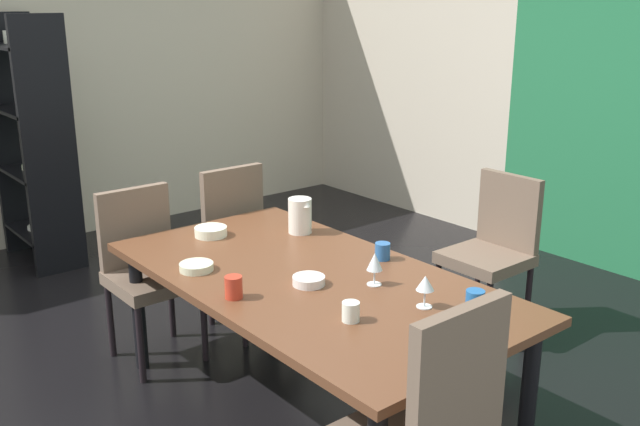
{
  "coord_description": "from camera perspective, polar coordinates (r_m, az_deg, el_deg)",
  "views": [
    {
      "loc": [
        3.09,
        -2.06,
        1.95
      ],
      "look_at": [
        0.27,
        0.24,
        0.85
      ],
      "focal_mm": 40.0,
      "sensor_mm": 36.0,
      "label": 1
    }
  ],
  "objects": [
    {
      "name": "wine_glass_west",
      "position": [
        2.99,
        8.47,
        -5.63
      ],
      "size": [
        0.08,
        0.08,
        0.14
      ],
      "color": "silver",
      "rests_on": "dining_table"
    },
    {
      "name": "ground_plane",
      "position": [
        4.2,
        -4.93,
        -11.08
      ],
      "size": [
        5.7,
        5.68,
        0.02
      ],
      "primitive_type": "cube",
      "color": "black"
    },
    {
      "name": "cup_left",
      "position": [
        3.52,
        5.02,
        -3.07
      ],
      "size": [
        0.08,
        0.08,
        0.08
      ],
      "primitive_type": "cylinder",
      "color": "#275A9B",
      "rests_on": "dining_table"
    },
    {
      "name": "chair_head_far",
      "position": [
        4.37,
        13.77,
        -2.47
      ],
      "size": [
        0.44,
        0.45,
        0.95
      ],
      "rotation": [
        0.0,
        0.0,
        3.14
      ],
      "color": "brown",
      "rests_on": "ground_plane"
    },
    {
      "name": "chair_left_near",
      "position": [
        4.06,
        -13.7,
        -3.99
      ],
      "size": [
        0.44,
        0.44,
        0.95
      ],
      "rotation": [
        0.0,
        0.0,
        -1.57
      ],
      "color": "brown",
      "rests_on": "ground_plane"
    },
    {
      "name": "display_shelf",
      "position": [
        5.74,
        -22.02,
        5.48
      ],
      "size": [
        0.76,
        0.38,
        1.85
      ],
      "color": "black",
      "rests_on": "ground_plane"
    },
    {
      "name": "back_panel_interior",
      "position": [
        6.79,
        6.78,
        11.36
      ],
      "size": [
        2.47,
        0.1,
        2.64
      ],
      "primitive_type": "cube",
      "color": "beige",
      "rests_on": "ground_plane"
    },
    {
      "name": "cup_corner",
      "position": [
        3.09,
        -6.93,
        -5.91
      ],
      "size": [
        0.08,
        0.08,
        0.1
      ],
      "primitive_type": "cylinder",
      "color": "red",
      "rests_on": "dining_table"
    },
    {
      "name": "cup_rear",
      "position": [
        3.02,
        12.3,
        -6.85
      ],
      "size": [
        0.08,
        0.08,
        0.09
      ],
      "primitive_type": "cylinder",
      "color": "#1D589E",
      "rests_on": "dining_table"
    },
    {
      "name": "wine_glass_south",
      "position": [
        3.19,
        4.4,
        -3.97
      ],
      "size": [
        0.07,
        0.07,
        0.15
      ],
      "color": "silver",
      "rests_on": "dining_table"
    },
    {
      "name": "chair_left_far",
      "position": [
        4.35,
        -6.05,
        -2.07
      ],
      "size": [
        0.44,
        0.44,
        0.97
      ],
      "rotation": [
        0.0,
        0.0,
        -1.57
      ],
      "color": "brown",
      "rests_on": "ground_plane"
    },
    {
      "name": "serving_bowl_center",
      "position": [
        3.21,
        -0.91,
        -5.42
      ],
      "size": [
        0.15,
        0.15,
        0.04
      ],
      "primitive_type": "cylinder",
      "color": "white",
      "rests_on": "dining_table"
    },
    {
      "name": "pitcher_near_shelf",
      "position": [
        3.89,
        -1.61,
        -0.19
      ],
      "size": [
        0.14,
        0.13,
        0.2
      ],
      "color": "white",
      "rests_on": "dining_table"
    },
    {
      "name": "dining_table",
      "position": [
        3.35,
        -0.86,
        -6.08
      ],
      "size": [
        2.05,
        1.08,
        0.71
      ],
      "color": "brown",
      "rests_on": "ground_plane"
    },
    {
      "name": "cup_east",
      "position": [
        2.86,
        2.48,
        -7.89
      ],
      "size": [
        0.07,
        0.07,
        0.08
      ],
      "primitive_type": "cylinder",
      "color": "white",
      "rests_on": "dining_table"
    },
    {
      "name": "serving_bowl_north",
      "position": [
        3.9,
        -8.73,
        -1.47
      ],
      "size": [
        0.18,
        0.18,
        0.05
      ],
      "primitive_type": "cylinder",
      "color": "white",
      "rests_on": "dining_table"
    },
    {
      "name": "left_interior_panel",
      "position": [
        6.27,
        -20.12,
        10.03
      ],
      "size": [
        0.1,
        5.68,
        2.64
      ],
      "primitive_type": "cube",
      "color": "beige",
      "rests_on": "ground_plane"
    },
    {
      "name": "serving_bowl_right",
      "position": [
        3.43,
        -9.86,
        -4.26
      ],
      "size": [
        0.16,
        0.16,
        0.04
      ],
      "primitive_type": "cylinder",
      "color": "beige",
      "rests_on": "dining_table"
    }
  ]
}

